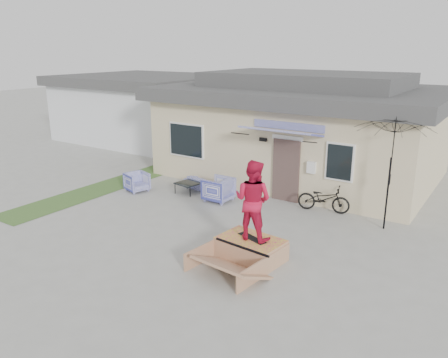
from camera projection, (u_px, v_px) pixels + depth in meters
The scene contains 13 objects.
ground at pixel (178, 239), 12.09m from camera, with size 90.00×90.00×0.00m, color gray.
grass_strip at pixel (103, 188), 16.46m from camera, with size 1.40×8.00×0.01m, color #385B28.
house at pixel (303, 126), 17.91m from camera, with size 10.80×8.49×4.10m.
neighbor_house at pixel (146, 106), 25.15m from camera, with size 8.60×7.60×3.50m.
loveseat at pixel (203, 181), 16.24m from camera, with size 1.52×0.45×0.59m, color #2A3198.
armchair_left at pixel (137, 181), 16.01m from camera, with size 0.73×0.69×0.75m, color #2A3198.
armchair_right at pixel (218, 188), 14.97m from camera, with size 0.87×0.81×0.89m, color #2A3198.
coffee_table at pixel (188, 188), 15.87m from camera, with size 0.76×0.76×0.37m, color black.
bicycle at pixel (324, 196), 13.97m from camera, with size 0.57×1.63×1.04m, color black.
patio_umbrella at pixel (390, 170), 12.28m from camera, with size 2.31×2.16×2.20m.
skate_ramp at pixel (251, 249), 10.90m from camera, with size 1.53×2.05×0.51m, color #A47353, non-canonical shape.
skateboard at pixel (252, 238), 10.86m from camera, with size 0.85×0.21×0.05m, color black.
skater at pixel (253, 199), 10.57m from camera, with size 0.95×0.74×1.95m, color red.
Camera 1 is at (7.23, -8.56, 4.99)m, focal length 35.77 mm.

